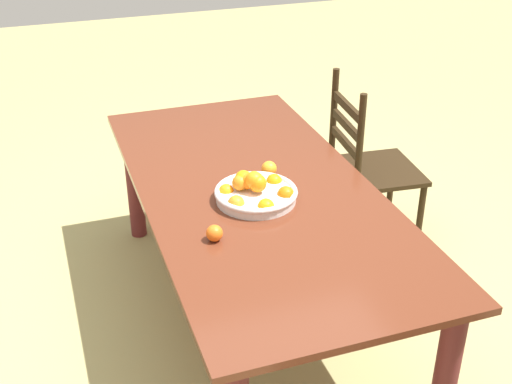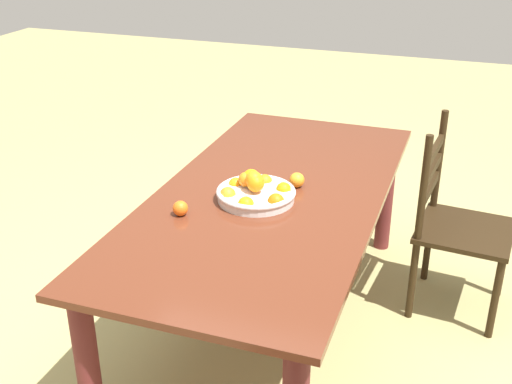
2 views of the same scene
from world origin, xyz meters
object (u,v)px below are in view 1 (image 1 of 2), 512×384
Objects in this scene: fruit_bowl at (255,192)px; dining_table at (256,209)px; orange_loose_1 at (269,169)px; orange_loose_0 at (214,233)px; chair_near_window at (368,168)px.

dining_table is at bearing 158.49° from fruit_bowl.
fruit_bowl is 5.07× the size of orange_loose_1.
orange_loose_1 is (-0.09, 0.09, 0.14)m from dining_table.
orange_loose_0 is at bearing -39.73° from dining_table.
orange_loose_1 is at bearing 134.74° from dining_table.
dining_table is 0.94m from chair_near_window.
chair_near_window reaches higher than orange_loose_0.
chair_near_window is at bearing 123.67° from fruit_bowl.
dining_table is 0.47m from orange_loose_0.
orange_loose_1 is at bearing 139.02° from orange_loose_0.
chair_near_window is at bearing 119.84° from dining_table.
fruit_bowl is 0.35m from orange_loose_0.
dining_table is 32.27× the size of orange_loose_0.
orange_loose_0 is (0.81, -1.10, 0.29)m from chair_near_window.
chair_near_window reaches higher than orange_loose_1.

